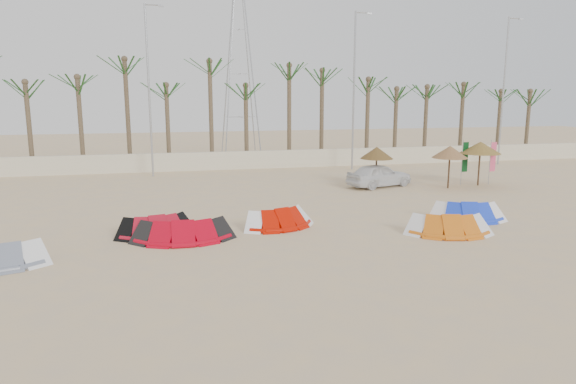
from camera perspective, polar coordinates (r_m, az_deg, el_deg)
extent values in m
plane|color=#DAB67E|center=(16.59, 4.71, -8.26)|extent=(120.00, 120.00, 0.00)
cube|color=beige|center=(37.53, -5.51, 3.54)|extent=(60.00, 0.30, 1.30)
cylinder|color=brown|center=(39.55, -26.57, 6.60)|extent=(0.32, 0.32, 6.50)
ellipsoid|color=#194719|center=(39.51, -26.98, 11.30)|extent=(4.00, 4.00, 2.40)
cylinder|color=brown|center=(38.48, -11.84, 7.43)|extent=(0.32, 0.32, 6.50)
ellipsoid|color=#194719|center=(38.43, -12.03, 12.27)|extent=(4.00, 4.00, 2.40)
cylinder|color=brown|center=(39.96, 2.77, 7.77)|extent=(0.32, 0.32, 6.50)
ellipsoid|color=#194719|center=(39.92, 2.82, 12.43)|extent=(4.00, 4.00, 2.40)
cylinder|color=brown|center=(43.74, 15.60, 7.65)|extent=(0.32, 0.32, 6.50)
ellipsoid|color=#194719|center=(43.70, 15.82, 11.91)|extent=(4.00, 4.00, 2.40)
cylinder|color=brown|center=(48.07, 24.09, 7.37)|extent=(0.32, 0.32, 6.50)
ellipsoid|color=#194719|center=(48.03, 24.39, 11.23)|extent=(4.00, 4.00, 2.40)
cylinder|color=#A5A8AD|center=(34.93, -15.18, 10.65)|extent=(0.14, 0.14, 11.00)
cylinder|color=#A5A8AD|center=(35.34, -14.79, 19.46)|extent=(1.00, 0.08, 0.08)
cube|color=#A5A8AD|center=(35.33, -13.92, 19.42)|extent=(0.35, 0.14, 0.10)
cylinder|color=#A5A8AD|center=(37.19, 7.32, 10.93)|extent=(0.14, 0.14, 11.00)
cylinder|color=#A5A8AD|center=(37.76, 8.28, 19.13)|extent=(1.00, 0.08, 0.08)
cube|color=#A5A8AD|center=(37.93, 9.02, 18.99)|extent=(0.35, 0.14, 0.10)
cylinder|color=#A5A8AD|center=(42.83, 22.81, 10.16)|extent=(0.14, 0.14, 11.00)
cylinder|color=#A5A8AD|center=(43.47, 23.92, 17.24)|extent=(1.00, 0.08, 0.08)
cube|color=#A5A8AD|center=(43.76, 24.46, 17.08)|extent=(0.35, 0.14, 0.10)
cube|color=white|center=(18.65, -25.92, -6.37)|extent=(0.69, 1.15, 0.40)
cylinder|color=#B00E22|center=(20.52, -14.34, -4.51)|extent=(2.64, 0.76, 0.20)
cube|color=black|center=(20.65, -17.69, -4.17)|extent=(0.82, 1.20, 0.40)
cube|color=black|center=(20.58, -11.02, -3.90)|extent=(0.82, 1.20, 0.40)
cylinder|color=#B70115|center=(19.67, -11.55, -5.06)|extent=(3.41, 0.24, 0.20)
cube|color=black|center=(19.76, -16.03, -4.74)|extent=(0.61, 1.11, 0.40)
cube|color=black|center=(19.82, -7.13, -4.35)|extent=(0.61, 1.11, 0.40)
cylinder|color=#C01000|center=(21.08, -0.87, -3.75)|extent=(2.65, 1.04, 0.20)
cube|color=white|center=(20.93, -4.21, -3.47)|extent=(0.91, 1.23, 0.40)
cube|color=white|center=(21.42, 2.28, -3.11)|extent=(0.91, 1.23, 0.40)
cylinder|color=orange|center=(21.02, 17.43, -4.31)|extent=(2.92, 0.92, 0.20)
cube|color=white|center=(20.44, 14.08, -4.13)|extent=(0.85, 1.21, 0.40)
cube|color=white|center=(21.76, 20.36, -3.58)|extent=(0.85, 1.21, 0.40)
cylinder|color=blue|center=(23.58, 19.30, -2.79)|extent=(2.77, 1.05, 0.20)
cube|color=white|center=(22.98, 16.49, -2.59)|extent=(0.90, 1.23, 0.40)
cube|color=white|center=(24.33, 21.75, -2.19)|extent=(0.90, 1.23, 0.40)
cylinder|color=#4C331E|center=(30.75, 9.78, 2.70)|extent=(0.10, 0.10, 2.26)
cone|color=brown|center=(30.64, 9.83, 4.33)|extent=(1.95, 1.95, 0.70)
cylinder|color=#4C331E|center=(31.13, 17.46, 2.56)|extent=(0.10, 0.10, 2.37)
cone|color=#9D6D41|center=(31.02, 17.56, 4.28)|extent=(2.04, 2.04, 0.70)
cylinder|color=#4C331E|center=(32.65, 20.48, 2.88)|extent=(0.10, 0.10, 2.53)
cone|color=olive|center=(32.53, 20.60, 4.64)|extent=(2.39, 2.39, 0.70)
cylinder|color=#A5A8AD|center=(33.12, 21.51, 3.08)|extent=(0.04, 0.04, 2.71)
cube|color=#EA4D75|center=(33.21, 21.86, 3.64)|extent=(0.42, 0.08, 1.76)
cylinder|color=#A5A8AD|center=(32.30, 18.75, 3.10)|extent=(0.04, 0.04, 2.74)
cube|color=#093C17|center=(32.38, 19.12, 3.69)|extent=(0.42, 0.09, 1.78)
imported|color=white|center=(30.73, 10.10, 1.85)|extent=(4.34, 2.76, 1.37)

